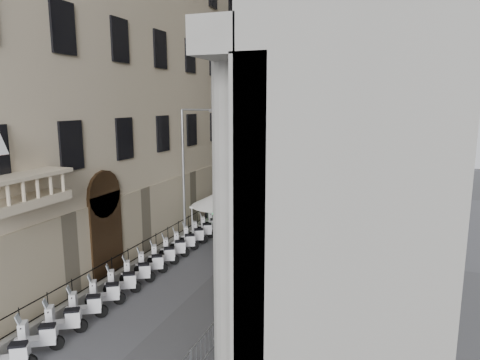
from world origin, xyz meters
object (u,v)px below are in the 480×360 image
object	(u,v)px
info_kiosk	(210,210)
pedestrian_a	(289,197)
street_lamp	(187,163)
pedestrian_b	(316,203)
security_tent	(222,197)

from	to	relation	value
info_kiosk	pedestrian_a	size ratio (longest dim) A/B	1.07
street_lamp	pedestrian_b	distance (m)	12.18
security_tent	pedestrian_b	distance (m)	9.68
info_kiosk	pedestrian_b	bearing A→B (deg)	53.86
security_tent	pedestrian_a	distance (m)	10.57
pedestrian_a	security_tent	bearing A→B (deg)	95.50
security_tent	info_kiosk	distance (m)	4.46
info_kiosk	pedestrian_a	world-z (taller)	info_kiosk
security_tent	street_lamp	xyz separation A→B (m)	(-1.86, -1.13, 2.26)
street_lamp	pedestrian_a	bearing A→B (deg)	82.33
street_lamp	pedestrian_b	world-z (taller)	street_lamp
pedestrian_a	pedestrian_b	bearing A→B (deg)	161.01
info_kiosk	pedestrian_a	distance (m)	8.18
pedestrian_a	pedestrian_b	xyz separation A→B (m)	(2.65, -1.96, 0.14)
street_lamp	info_kiosk	world-z (taller)	street_lamp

